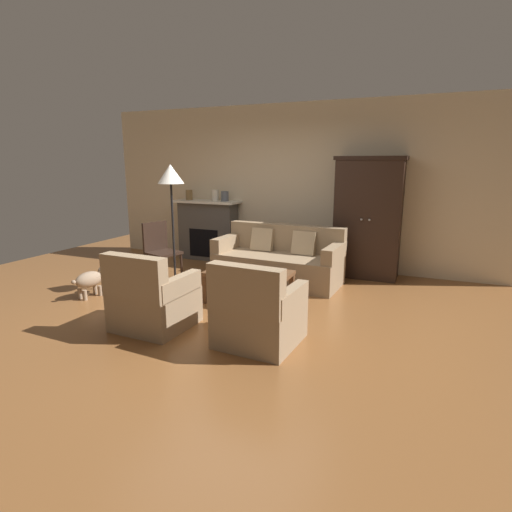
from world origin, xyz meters
name	(u,v)px	position (x,y,z in m)	size (l,w,h in m)	color
ground_plane	(226,308)	(0.00, 0.00, 0.00)	(9.60, 9.60, 0.00)	brown
back_wall	(291,186)	(0.00, 2.55, 1.40)	(7.20, 0.10, 2.80)	beige
fireplace	(208,230)	(-1.55, 2.30, 0.57)	(1.26, 0.48, 1.12)	#4C4947
armoire	(368,218)	(1.40, 2.22, 0.96)	(1.06, 0.57, 1.91)	black
couch	(279,262)	(0.21, 1.38, 0.32)	(1.96, 0.95, 0.86)	#937A5B
coffee_table	(249,275)	(0.18, 0.31, 0.37)	(1.10, 0.60, 0.42)	brown
fruit_bowl	(251,270)	(0.24, 0.27, 0.45)	(0.30, 0.30, 0.06)	gold
book_stack	(231,268)	(-0.06, 0.28, 0.46)	(0.27, 0.20, 0.07)	#427A4C
mantel_vase_bronze	(189,195)	(-1.93, 2.28, 1.21)	(0.13, 0.13, 0.19)	olive
mantel_vase_cream	(215,195)	(-1.37, 2.28, 1.22)	(0.13, 0.13, 0.21)	beige
mantel_vase_slate	(225,196)	(-1.17, 2.28, 1.21)	(0.14, 0.14, 0.18)	#565B66
armchair_near_left	(152,301)	(-0.45, -0.89, 0.32)	(0.81, 0.80, 0.88)	#997F60
armchair_near_right	(258,315)	(0.79, -0.82, 0.32)	(0.82, 0.82, 0.88)	#997F60
side_chair_wooden	(160,247)	(-1.57, 0.80, 0.51)	(0.55, 0.55, 0.90)	black
floor_lamp	(171,182)	(-1.01, 0.37, 1.55)	(0.36, 0.36, 1.79)	black
dog	(91,279)	(-1.91, -0.32, 0.25)	(0.26, 0.57, 0.39)	gray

